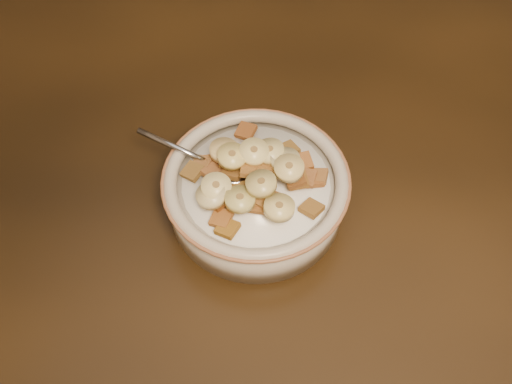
# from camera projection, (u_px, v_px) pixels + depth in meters

# --- Properties ---
(floor) EXTENTS (4.00, 4.50, 0.10)m
(floor) POSITION_uv_depth(u_px,v_px,m) (338.00, 360.00, 1.35)
(floor) COLOR #422816
(floor) RESTS_ON ground
(table) EXTENTS (1.43, 0.94, 0.04)m
(table) POSITION_uv_depth(u_px,v_px,m) (412.00, 154.00, 0.71)
(table) COLOR #301E0B
(table) RESTS_ON floor
(chair) EXTENTS (0.53, 0.53, 0.91)m
(chair) POSITION_uv_depth(u_px,v_px,m) (376.00, 13.00, 1.30)
(chair) COLOR black
(chair) RESTS_ON floor
(cereal_bowl) EXTENTS (0.19, 0.19, 0.05)m
(cereal_bowl) POSITION_uv_depth(u_px,v_px,m) (256.00, 196.00, 0.62)
(cereal_bowl) COLOR #B7AD93
(cereal_bowl) RESTS_ON table
(milk) EXTENTS (0.16, 0.16, 0.00)m
(milk) POSITION_uv_depth(u_px,v_px,m) (256.00, 183.00, 0.61)
(milk) COLOR white
(milk) RESTS_ON cereal_bowl
(spoon) EXTENTS (0.05, 0.05, 0.01)m
(spoon) POSITION_uv_depth(u_px,v_px,m) (230.00, 172.00, 0.61)
(spoon) COLOR #9A9EA8
(spoon) RESTS_ON cereal_bowl
(cereal_square_0) EXTENTS (0.03, 0.02, 0.01)m
(cereal_square_0) POSITION_uv_depth(u_px,v_px,m) (298.00, 180.00, 0.59)
(cereal_square_0) COLOR brown
(cereal_square_0) RESTS_ON milk
(cereal_square_1) EXTENTS (0.03, 0.03, 0.01)m
(cereal_square_1) POSITION_uv_depth(u_px,v_px,m) (243.00, 157.00, 0.60)
(cereal_square_1) COLOR brown
(cereal_square_1) RESTS_ON milk
(cereal_square_2) EXTENTS (0.02, 0.02, 0.01)m
(cereal_square_2) POSITION_uv_depth(u_px,v_px,m) (256.00, 204.00, 0.58)
(cereal_square_2) COLOR brown
(cereal_square_2) RESTS_ON milk
(cereal_square_3) EXTENTS (0.02, 0.02, 0.01)m
(cereal_square_3) POSITION_uv_depth(u_px,v_px,m) (233.00, 172.00, 0.59)
(cereal_square_3) COLOR brown
(cereal_square_3) RESTS_ON milk
(cereal_square_4) EXTENTS (0.03, 0.03, 0.01)m
(cereal_square_4) POSITION_uv_depth(u_px,v_px,m) (302.00, 162.00, 0.61)
(cereal_square_4) COLOR #995828
(cereal_square_4) RESTS_ON milk
(cereal_square_5) EXTENTS (0.03, 0.03, 0.01)m
(cereal_square_5) POSITION_uv_depth(u_px,v_px,m) (249.00, 192.00, 0.58)
(cereal_square_5) COLOR brown
(cereal_square_5) RESTS_ON milk
(cereal_square_6) EXTENTS (0.03, 0.03, 0.01)m
(cereal_square_6) POSITION_uv_depth(u_px,v_px,m) (278.00, 162.00, 0.60)
(cereal_square_6) COLOR brown
(cereal_square_6) RESTS_ON milk
(cereal_square_7) EXTENTS (0.02, 0.03, 0.01)m
(cereal_square_7) POSITION_uv_depth(u_px,v_px,m) (231.00, 162.00, 0.60)
(cereal_square_7) COLOR brown
(cereal_square_7) RESTS_ON milk
(cereal_square_8) EXTENTS (0.03, 0.03, 0.01)m
(cereal_square_8) POSITION_uv_depth(u_px,v_px,m) (246.00, 201.00, 0.57)
(cereal_square_8) COLOR brown
(cereal_square_8) RESTS_ON milk
(cereal_square_9) EXTENTS (0.03, 0.03, 0.01)m
(cereal_square_9) POSITION_uv_depth(u_px,v_px,m) (262.00, 198.00, 0.57)
(cereal_square_9) COLOR brown
(cereal_square_9) RESTS_ON milk
(cereal_square_10) EXTENTS (0.03, 0.03, 0.01)m
(cereal_square_10) POSITION_uv_depth(u_px,v_px,m) (227.00, 228.00, 0.56)
(cereal_square_10) COLOR #98621C
(cereal_square_10) RESTS_ON milk
(cereal_square_11) EXTENTS (0.02, 0.02, 0.01)m
(cereal_square_11) POSITION_uv_depth(u_px,v_px,m) (250.00, 170.00, 0.59)
(cereal_square_11) COLOR #935B25
(cereal_square_11) RESTS_ON milk
(cereal_square_12) EXTENTS (0.02, 0.02, 0.01)m
(cereal_square_12) POSITION_uv_depth(u_px,v_px,m) (318.00, 176.00, 0.61)
(cereal_square_12) COLOR #985C28
(cereal_square_12) RESTS_ON milk
(cereal_square_13) EXTENTS (0.03, 0.03, 0.01)m
(cereal_square_13) POSITION_uv_depth(u_px,v_px,m) (274.00, 201.00, 0.58)
(cereal_square_13) COLOR brown
(cereal_square_13) RESTS_ON milk
(cereal_square_14) EXTENTS (0.02, 0.02, 0.01)m
(cereal_square_14) POSITION_uv_depth(u_px,v_px,m) (306.00, 177.00, 0.60)
(cereal_square_14) COLOR #936034
(cereal_square_14) RESTS_ON milk
(cereal_square_15) EXTENTS (0.02, 0.02, 0.01)m
(cereal_square_15) POSITION_uv_depth(u_px,v_px,m) (265.00, 167.00, 0.59)
(cereal_square_15) COLOR #95612B
(cereal_square_15) RESTS_ON milk
(cereal_square_16) EXTENTS (0.03, 0.03, 0.01)m
(cereal_square_16) POSITION_uv_depth(u_px,v_px,m) (284.00, 169.00, 0.60)
(cereal_square_16) COLOR brown
(cereal_square_16) RESTS_ON milk
(cereal_square_17) EXTENTS (0.03, 0.03, 0.01)m
(cereal_square_17) POSITION_uv_depth(u_px,v_px,m) (312.00, 208.00, 0.58)
(cereal_square_17) COLOR brown
(cereal_square_17) RESTS_ON milk
(cereal_square_18) EXTENTS (0.03, 0.02, 0.01)m
(cereal_square_18) POSITION_uv_depth(u_px,v_px,m) (221.00, 219.00, 0.57)
(cereal_square_18) COLOR #965F29
(cereal_square_18) RESTS_ON milk
(cereal_square_19) EXTENTS (0.03, 0.03, 0.01)m
(cereal_square_19) POSITION_uv_depth(u_px,v_px,m) (213.00, 173.00, 0.60)
(cereal_square_19) COLOR brown
(cereal_square_19) RESTS_ON milk
(cereal_square_20) EXTENTS (0.02, 0.02, 0.01)m
(cereal_square_20) POSITION_uv_depth(u_px,v_px,m) (209.00, 164.00, 0.61)
(cereal_square_20) COLOR #90581E
(cereal_square_20) RESTS_ON milk
(cereal_square_21) EXTENTS (0.03, 0.03, 0.01)m
(cereal_square_21) POSITION_uv_depth(u_px,v_px,m) (239.00, 193.00, 0.58)
(cereal_square_21) COLOR brown
(cereal_square_21) RESTS_ON milk
(cereal_square_22) EXTENTS (0.03, 0.03, 0.01)m
(cereal_square_22) POSITION_uv_depth(u_px,v_px,m) (295.00, 179.00, 0.59)
(cereal_square_22) COLOR brown
(cereal_square_22) RESTS_ON milk
(cereal_square_23) EXTENTS (0.03, 0.03, 0.01)m
(cereal_square_23) POSITION_uv_depth(u_px,v_px,m) (246.00, 131.00, 0.64)
(cereal_square_23) COLOR brown
(cereal_square_23) RESTS_ON milk
(cereal_square_24) EXTENTS (0.03, 0.03, 0.01)m
(cereal_square_24) POSITION_uv_depth(u_px,v_px,m) (313.00, 179.00, 0.60)
(cereal_square_24) COLOR brown
(cereal_square_24) RESTS_ON milk
(cereal_square_25) EXTENTS (0.03, 0.03, 0.01)m
(cereal_square_25) POSITION_uv_depth(u_px,v_px,m) (202.00, 164.00, 0.61)
(cereal_square_25) COLOR #965C35
(cereal_square_25) RESTS_ON milk
(cereal_square_26) EXTENTS (0.03, 0.03, 0.01)m
(cereal_square_26) POSITION_uv_depth(u_px,v_px,m) (288.00, 149.00, 0.62)
(cereal_square_26) COLOR brown
(cereal_square_26) RESTS_ON milk
(cereal_square_27) EXTENTS (0.03, 0.03, 0.01)m
(cereal_square_27) POSITION_uv_depth(u_px,v_px,m) (219.00, 201.00, 0.58)
(cereal_square_27) COLOR brown
(cereal_square_27) RESTS_ON milk
(cereal_square_28) EXTENTS (0.03, 0.03, 0.01)m
(cereal_square_28) POSITION_uv_depth(u_px,v_px,m) (193.00, 171.00, 0.60)
(cereal_square_28) COLOR brown
(cereal_square_28) RESTS_ON milk
(banana_slice_0) EXTENTS (0.04, 0.04, 0.01)m
(banana_slice_0) POSITION_uv_depth(u_px,v_px,m) (254.00, 152.00, 0.59)
(banana_slice_0) COLOR #EFDE80
(banana_slice_0) RESTS_ON milk
(banana_slice_1) EXTENTS (0.04, 0.04, 0.02)m
(banana_slice_1) POSITION_uv_depth(u_px,v_px,m) (211.00, 195.00, 0.57)
(banana_slice_1) COLOR #D1BD8D
(banana_slice_1) RESTS_ON milk
(banana_slice_2) EXTENTS (0.04, 0.04, 0.01)m
(banana_slice_2) POSITION_uv_depth(u_px,v_px,m) (279.00, 208.00, 0.56)
(banana_slice_2) COLOR #D1B87B
(banana_slice_2) RESTS_ON milk
(banana_slice_3) EXTENTS (0.04, 0.04, 0.01)m
(banana_slice_3) POSITION_uv_depth(u_px,v_px,m) (224.00, 151.00, 0.60)
(banana_slice_3) COLOR #F2D486
(banana_slice_3) RESTS_ON milk
(banana_slice_4) EXTENTS (0.04, 0.04, 0.01)m
(banana_slice_4) POSITION_uv_depth(u_px,v_px,m) (232.00, 156.00, 0.59)
(banana_slice_4) COLOR #DBC470
(banana_slice_4) RESTS_ON milk
(banana_slice_5) EXTENTS (0.04, 0.04, 0.01)m
(banana_slice_5) POSITION_uv_depth(u_px,v_px,m) (261.00, 184.00, 0.56)
(banana_slice_5) COLOR tan
(banana_slice_5) RESTS_ON milk
(banana_slice_6) EXTENTS (0.04, 0.04, 0.01)m
(banana_slice_6) POSITION_uv_depth(u_px,v_px,m) (240.00, 199.00, 0.57)
(banana_slice_6) COLOR tan
(banana_slice_6) RESTS_ON milk
(banana_slice_7) EXTENTS (0.04, 0.04, 0.01)m
(banana_slice_7) POSITION_uv_depth(u_px,v_px,m) (285.00, 160.00, 0.59)
(banana_slice_7) COLOR beige
(banana_slice_7) RESTS_ON milk
(banana_slice_8) EXTENTS (0.03, 0.03, 0.01)m
(banana_slice_8) POSITION_uv_depth(u_px,v_px,m) (289.00, 168.00, 0.58)
(banana_slice_8) COLOR #E8D687
(banana_slice_8) RESTS_ON milk
(banana_slice_9) EXTENTS (0.04, 0.04, 0.02)m
(banana_slice_9) POSITION_uv_depth(u_px,v_px,m) (270.00, 152.00, 0.60)
(banana_slice_9) COLOR #D1C467
(banana_slice_9) RESTS_ON milk
(banana_slice_10) EXTENTS (0.04, 0.04, 0.02)m
(banana_slice_10) POSITION_uv_depth(u_px,v_px,m) (216.00, 187.00, 0.57)
(banana_slice_10) COLOR #E7C978
(banana_slice_10) RESTS_ON milk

